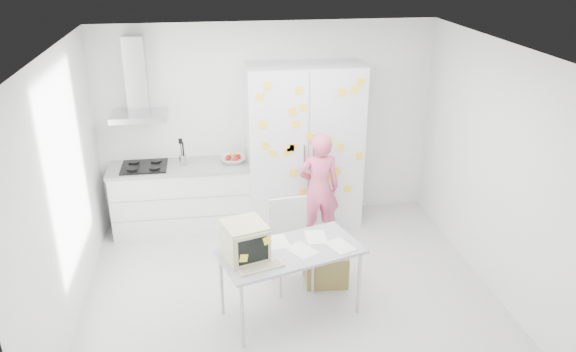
{
  "coord_description": "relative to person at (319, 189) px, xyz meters",
  "views": [
    {
      "loc": [
        -0.8,
        -5.24,
        3.66
      ],
      "look_at": [
        0.1,
        0.8,
        1.07
      ],
      "focal_mm": 35.0,
      "sensor_mm": 36.0,
      "label": 1
    }
  ],
  "objects": [
    {
      "name": "ceiling",
      "position": [
        -0.54,
        -1.1,
        1.96
      ],
      "size": [
        4.5,
        4.0,
        0.02
      ],
      "primitive_type": "cube",
      "color": "white",
      "rests_on": "walls"
    },
    {
      "name": "range_hood",
      "position": [
        -2.19,
        0.74,
        1.22
      ],
      "size": [
        0.7,
        0.48,
        1.01
      ],
      "color": "silver",
      "rests_on": "walls"
    },
    {
      "name": "walls",
      "position": [
        -0.54,
        -0.38,
        0.61
      ],
      "size": [
        4.52,
        4.01,
        2.7
      ],
      "color": "white",
      "rests_on": "ground"
    },
    {
      "name": "counter_run",
      "position": [
        -1.74,
        0.6,
        -0.27
      ],
      "size": [
        1.84,
        0.63,
        1.28
      ],
      "color": "white",
      "rests_on": "ground"
    },
    {
      "name": "person",
      "position": [
        0.0,
        0.0,
        0.0
      ],
      "size": [
        0.54,
        0.36,
        1.47
      ],
      "primitive_type": "imported",
      "rotation": [
        0.0,
        0.0,
        3.14
      ],
      "color": "#DE567C",
      "rests_on": "ground"
    },
    {
      "name": "desk",
      "position": [
        -0.88,
        -1.54,
        0.12
      ],
      "size": [
        1.56,
        1.09,
        1.13
      ],
      "rotation": [
        0.0,
        0.0,
        0.3
      ],
      "color": "#9D9FA7",
      "rests_on": "ground"
    },
    {
      "name": "chair",
      "position": [
        -0.51,
        -0.92,
        -0.16
      ],
      "size": [
        0.51,
        0.51,
        1.02
      ],
      "rotation": [
        0.0,
        0.0,
        0.11
      ],
      "color": "silver",
      "rests_on": "ground"
    },
    {
      "name": "tall_cabinet",
      "position": [
        -0.09,
        0.57,
        0.36
      ],
      "size": [
        1.5,
        0.68,
        2.2
      ],
      "color": "silver",
      "rests_on": "ground"
    },
    {
      "name": "floor",
      "position": [
        -0.54,
        -1.1,
        -0.75
      ],
      "size": [
        4.5,
        4.0,
        0.02
      ],
      "primitive_type": "cube",
      "color": "silver",
      "rests_on": "ground"
    },
    {
      "name": "cardboard_box",
      "position": [
        -0.1,
        -0.97,
        -0.54
      ],
      "size": [
        0.51,
        0.42,
        0.42
      ],
      "rotation": [
        0.0,
        0.0,
        -0.09
      ],
      "color": "olive",
      "rests_on": "ground"
    }
  ]
}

